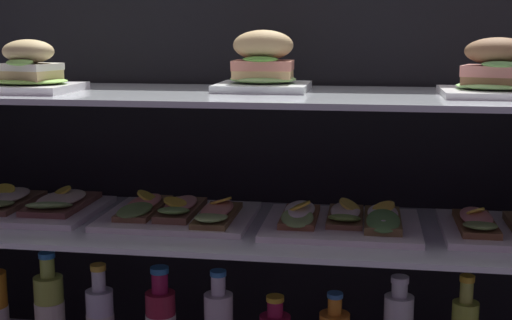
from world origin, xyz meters
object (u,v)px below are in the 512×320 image
Objects in this scene: open_sandwich_tray_right_of_center at (342,220)px; juice_bottle_back_center at (50,312)px; plated_roll_sandwich_mid_right at (29,72)px; plated_roll_sandwich_far_right at (497,74)px; open_sandwich_tray_far_right at (29,205)px; open_sandwich_tray_center at (179,212)px; plated_roll_sandwich_near_right_corner at (263,67)px.

open_sandwich_tray_right_of_center is 0.73m from juice_bottle_back_center.
open_sandwich_tray_right_of_center is at bearing 5.36° from plated_roll_sandwich_mid_right.
plated_roll_sandwich_far_right is 0.42m from open_sandwich_tray_right_of_center.
plated_roll_sandwich_mid_right is at bearing -53.20° from open_sandwich_tray_far_right.
open_sandwich_tray_far_right is at bearing -149.18° from juice_bottle_back_center.
open_sandwich_tray_right_of_center is at bearing -2.83° from juice_bottle_back_center.
plated_roll_sandwich_far_right is at bearing -2.26° from open_sandwich_tray_right_of_center.
open_sandwich_tray_center is at bearing -4.75° from juice_bottle_back_center.
open_sandwich_tray_far_right is (-0.99, 0.03, -0.30)m from plated_roll_sandwich_far_right.
open_sandwich_tray_far_right is (-0.53, -0.03, -0.31)m from plated_roll_sandwich_near_right_corner.
open_sandwich_tray_center is 0.35m from open_sandwich_tray_right_of_center.
open_sandwich_tray_center reaches higher than juice_bottle_back_center.
plated_roll_sandwich_mid_right is 0.90× the size of plated_roll_sandwich_far_right.
plated_roll_sandwich_far_right is 0.64× the size of open_sandwich_tray_right_of_center.
plated_roll_sandwich_mid_right is 0.94m from plated_roll_sandwich_far_right.
plated_roll_sandwich_near_right_corner reaches higher than plated_roll_sandwich_far_right.
plated_roll_sandwich_near_right_corner reaches higher than open_sandwich_tray_center.
plated_roll_sandwich_near_right_corner is 0.36m from open_sandwich_tray_center.
open_sandwich_tray_right_of_center is at bearing -14.40° from plated_roll_sandwich_near_right_corner.
plated_roll_sandwich_mid_right is at bearing -72.12° from juice_bottle_back_center.
plated_roll_sandwich_mid_right reaches higher than open_sandwich_tray_center.
open_sandwich_tray_right_of_center is (0.65, 0.06, -0.30)m from plated_roll_sandwich_mid_right.
plated_roll_sandwich_near_right_corner is 0.59× the size of open_sandwich_tray_far_right.
open_sandwich_tray_right_of_center is at bearing -1.38° from open_sandwich_tray_far_right.
open_sandwich_tray_far_right is at bearing -177.00° from plated_roll_sandwich_near_right_corner.
plated_roll_sandwich_near_right_corner is 0.47m from plated_roll_sandwich_far_right.
plated_roll_sandwich_near_right_corner is at bearing 1.28° from juice_bottle_back_center.
juice_bottle_back_center is at bearing 177.34° from plated_roll_sandwich_far_right.
plated_roll_sandwich_far_right is 0.83× the size of juice_bottle_back_center.
plated_roll_sandwich_mid_right is at bearing -167.42° from plated_roll_sandwich_near_right_corner.
plated_roll_sandwich_near_right_corner reaches higher than plated_roll_sandwich_mid_right.
plated_roll_sandwich_far_right is 1.12m from juice_bottle_back_center.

